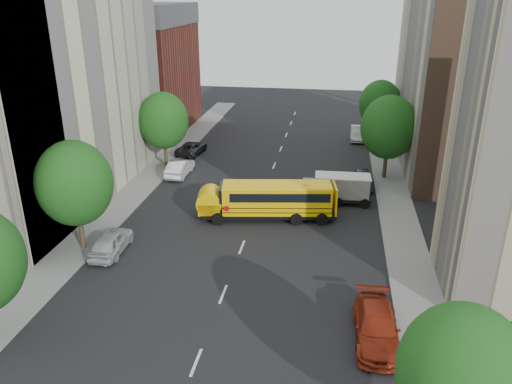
% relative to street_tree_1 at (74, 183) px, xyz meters
% --- Properties ---
extents(ground, '(120.00, 120.00, 0.00)m').
position_rel_street_tree_1_xyz_m(ground, '(11.00, 4.00, -4.95)').
color(ground, black).
rests_on(ground, ground).
extents(sidewalk_left, '(3.00, 80.00, 0.12)m').
position_rel_street_tree_1_xyz_m(sidewalk_left, '(-0.50, 9.00, -4.89)').
color(sidewalk_left, slate).
rests_on(sidewalk_left, ground).
extents(sidewalk_right, '(3.00, 80.00, 0.12)m').
position_rel_street_tree_1_xyz_m(sidewalk_right, '(22.50, 9.00, -4.89)').
color(sidewalk_right, slate).
rests_on(sidewalk_right, ground).
extents(lane_markings, '(0.15, 64.00, 0.01)m').
position_rel_street_tree_1_xyz_m(lane_markings, '(11.00, 14.00, -4.95)').
color(lane_markings, silver).
rests_on(lane_markings, ground).
extents(building_left_cream, '(10.00, 26.00, 20.00)m').
position_rel_street_tree_1_xyz_m(building_left_cream, '(-7.00, 10.00, 5.05)').
color(building_left_cream, beige).
rests_on(building_left_cream, ground).
extents(building_left_redbrick, '(10.00, 15.00, 13.00)m').
position_rel_street_tree_1_xyz_m(building_left_redbrick, '(-7.00, 32.00, 1.55)').
color(building_left_redbrick, maroon).
rests_on(building_left_redbrick, ground).
extents(building_right_far, '(10.00, 22.00, 18.00)m').
position_rel_street_tree_1_xyz_m(building_right_far, '(29.00, 24.00, 4.05)').
color(building_right_far, '#BFAD94').
rests_on(building_right_far, ground).
extents(building_right_sidewall, '(10.10, 0.30, 18.00)m').
position_rel_street_tree_1_xyz_m(building_right_sidewall, '(29.00, 13.00, 4.05)').
color(building_right_sidewall, brown).
rests_on(building_right_sidewall, ground).
extents(street_tree_1, '(5.12, 5.12, 7.90)m').
position_rel_street_tree_1_xyz_m(street_tree_1, '(0.00, 0.00, 0.00)').
color(street_tree_1, '#38281C').
rests_on(street_tree_1, ground).
extents(street_tree_2, '(4.99, 4.99, 7.71)m').
position_rel_street_tree_1_xyz_m(street_tree_2, '(0.00, 18.00, -0.12)').
color(street_tree_2, '#38281C').
rests_on(street_tree_2, ground).
extents(street_tree_3, '(4.61, 4.61, 7.11)m').
position_rel_street_tree_1_xyz_m(street_tree_3, '(22.00, -14.00, -0.50)').
color(street_tree_3, '#38281C').
rests_on(street_tree_3, ground).
extents(street_tree_4, '(5.25, 5.25, 8.10)m').
position_rel_street_tree_1_xyz_m(street_tree_4, '(22.00, 18.00, 0.12)').
color(street_tree_4, '#38281C').
rests_on(street_tree_4, ground).
extents(street_tree_5, '(4.86, 4.86, 7.51)m').
position_rel_street_tree_1_xyz_m(street_tree_5, '(22.00, 30.00, -0.25)').
color(street_tree_5, '#38281C').
rests_on(street_tree_5, ground).
extents(school_bus, '(10.85, 4.04, 2.99)m').
position_rel_street_tree_1_xyz_m(school_bus, '(12.04, 7.14, -3.28)').
color(school_bus, black).
rests_on(school_bus, ground).
extents(safari_truck, '(5.86, 2.34, 2.48)m').
position_rel_street_tree_1_xyz_m(safari_truck, '(17.51, 11.29, -3.64)').
color(safari_truck, black).
rests_on(safari_truck, ground).
extents(parked_car_0, '(2.06, 4.74, 1.59)m').
position_rel_street_tree_1_xyz_m(parked_car_0, '(2.20, -0.18, -4.16)').
color(parked_car_0, '#B4B6BC').
rests_on(parked_car_0, ground).
extents(parked_car_1, '(1.72, 4.80, 1.57)m').
position_rel_street_tree_1_xyz_m(parked_car_1, '(2.20, 15.63, -4.16)').
color(parked_car_1, silver).
rests_on(parked_car_1, ground).
extents(parked_car_2, '(2.78, 5.17, 1.38)m').
position_rel_street_tree_1_xyz_m(parked_car_2, '(1.40, 22.51, -4.26)').
color(parked_car_2, black).
rests_on(parked_car_2, ground).
extents(parked_car_3, '(2.42, 5.60, 1.61)m').
position_rel_street_tree_1_xyz_m(parked_car_3, '(19.80, -6.77, -4.15)').
color(parked_car_3, maroon).
rests_on(parked_car_3, ground).
extents(parked_car_4, '(1.90, 4.48, 1.51)m').
position_rel_street_tree_1_xyz_m(parked_car_4, '(19.87, 15.25, -4.20)').
color(parked_car_4, '#36465F').
rests_on(parked_car_4, ground).
extents(parked_car_5, '(1.85, 4.91, 1.60)m').
position_rel_street_tree_1_xyz_m(parked_car_5, '(19.80, 31.32, -4.15)').
color(parked_car_5, '#A7A8A3').
rests_on(parked_car_5, ground).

